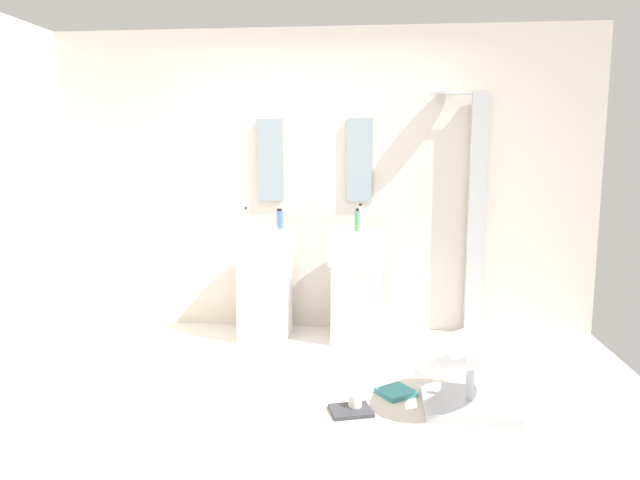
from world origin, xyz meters
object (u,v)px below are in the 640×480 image
at_px(soap_bottle_blue, 280,220).
at_px(soap_bottle_white, 246,219).
at_px(soap_bottle_clear, 360,216).
at_px(soap_bottle_grey, 279,219).
at_px(pedestal_sink_right, 357,280).
at_px(magazine_teal, 396,392).
at_px(magazine_charcoal, 351,411).
at_px(lounge_chair, 471,354).
at_px(shower_column, 475,210).
at_px(pedestal_sink_left, 265,278).
at_px(coffee_mug, 355,402).
at_px(soap_bottle_green, 357,221).

bearing_deg(soap_bottle_blue, soap_bottle_white, -175.34).
xyz_separation_m(soap_bottle_clear, soap_bottle_white, (-0.92, -0.23, -0.01)).
bearing_deg(soap_bottle_grey, soap_bottle_white, -145.69).
distance_m(pedestal_sink_right, magazine_teal, 1.26).
bearing_deg(magazine_charcoal, soap_bottle_blue, 98.22).
bearing_deg(lounge_chair, magazine_teal, 162.11).
relative_size(shower_column, lounge_chair, 1.88).
distance_m(magazine_charcoal, magazine_teal, 0.40).
distance_m(magazine_charcoal, soap_bottle_clear, 1.84).
bearing_deg(magazine_charcoal, soap_bottle_clear, 72.60).
relative_size(magazine_charcoal, soap_bottle_blue, 1.43).
height_order(pedestal_sink_left, magazine_charcoal, pedestal_sink_left).
xyz_separation_m(lounge_chair, coffee_mug, (-0.69, -0.11, -0.29)).
xyz_separation_m(pedestal_sink_left, pedestal_sink_right, (0.77, 0.00, 0.00)).
relative_size(magazine_teal, soap_bottle_blue, 1.22).
distance_m(pedestal_sink_right, shower_column, 1.16).
bearing_deg(magazine_charcoal, magazine_teal, 28.76).
xyz_separation_m(pedestal_sink_left, magazine_teal, (1.07, -1.13, -0.48)).
height_order(magazine_charcoal, coffee_mug, coffee_mug).
xyz_separation_m(lounge_chair, soap_bottle_clear, (-0.72, 1.40, 0.68)).
xyz_separation_m(pedestal_sink_right, soap_bottle_green, (0.00, -0.13, 0.51)).
distance_m(pedestal_sink_right, magazine_charcoal, 1.50).
xyz_separation_m(pedestal_sink_right, lounge_chair, (0.74, -1.27, -0.16)).
xyz_separation_m(pedestal_sink_right, magazine_teal, (0.30, -1.13, -0.48)).
distance_m(coffee_mug, soap_bottle_grey, 1.87).
relative_size(soap_bottle_grey, soap_bottle_white, 0.85).
xyz_separation_m(coffee_mug, soap_bottle_clear, (-0.02, 1.51, 0.97)).
bearing_deg(soap_bottle_grey, shower_column, 6.84).
relative_size(soap_bottle_grey, soap_bottle_clear, 0.78).
xyz_separation_m(coffee_mug, soap_bottle_grey, (-0.70, 1.45, 0.95)).
bearing_deg(lounge_chair, soap_bottle_green, 122.76).
relative_size(lounge_chair, soap_bottle_green, 5.96).
bearing_deg(soap_bottle_clear, pedestal_sink_left, -170.87).
relative_size(lounge_chair, soap_bottle_grey, 7.02).
bearing_deg(magazine_teal, pedestal_sink_right, 68.77).
height_order(pedestal_sink_left, soap_bottle_white, soap_bottle_white).
xyz_separation_m(soap_bottle_green, soap_bottle_grey, (-0.66, 0.20, -0.01)).
height_order(soap_bottle_blue, soap_bottle_white, soap_bottle_white).
bearing_deg(pedestal_sink_right, soap_bottle_clear, 80.84).
bearing_deg(soap_bottle_clear, soap_bottle_green, -93.70).
bearing_deg(coffee_mug, soap_bottle_grey, 115.96).
bearing_deg(soap_bottle_grey, soap_bottle_green, -16.39).
relative_size(pedestal_sink_right, magazine_charcoal, 4.28).
relative_size(pedestal_sink_left, soap_bottle_white, 5.70).
relative_size(shower_column, soap_bottle_blue, 12.11).
bearing_deg(pedestal_sink_left, soap_bottle_white, -142.54).
relative_size(pedestal_sink_left, coffee_mug, 10.28).
height_order(magazine_charcoal, soap_bottle_blue, soap_bottle_blue).
distance_m(pedestal_sink_left, pedestal_sink_right, 0.77).
bearing_deg(magazine_teal, soap_bottle_white, 103.36).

